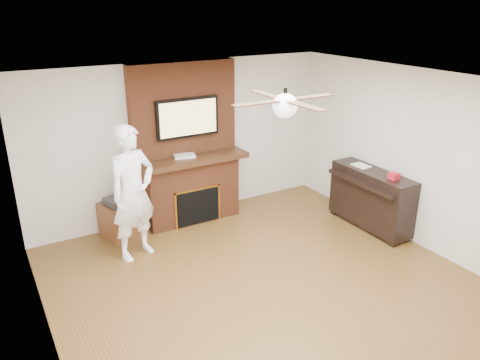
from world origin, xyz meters
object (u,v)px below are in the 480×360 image
fireplace (188,160)px  piano (371,198)px  person (133,193)px  side_table (122,218)px

fireplace → piano: (2.27, -1.73, -0.50)m
piano → person: bearing=163.9°
side_table → piano: piano is taller
person → side_table: size_ratio=2.89×
fireplace → person: (-1.14, -0.74, -0.06)m
side_table → person: bearing=-103.0°
side_table → fireplace: bearing=-9.6°
fireplace → person: fireplace is taller
fireplace → side_table: (-1.14, -0.07, -0.71)m
person → side_table: 0.94m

